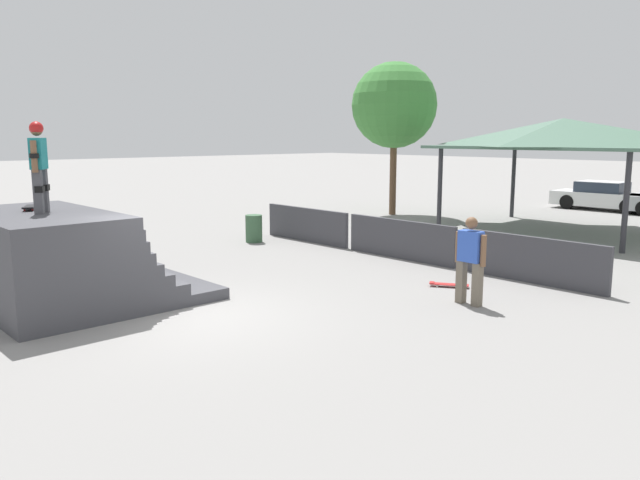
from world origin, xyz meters
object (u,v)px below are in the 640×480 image
object	(u,v)px
skateboard_on_ground	(448,284)
bystander_walking	(470,256)
skateboard_on_deck	(30,207)
parked_car_white	(603,196)
skater_on_deck	(39,161)
tree_far_back	(394,106)
trash_bin	(254,229)

from	to	relation	value
skateboard_on_ground	bystander_walking	bearing A→B (deg)	109.73
skateboard_on_deck	parked_car_white	size ratio (longest dim) A/B	0.18
skateboard_on_deck	bystander_walking	size ratio (longest dim) A/B	0.46
skater_on_deck	skateboard_on_ground	size ratio (longest dim) A/B	2.08
parked_car_white	bystander_walking	bearing A→B (deg)	-75.80
skateboard_on_ground	skater_on_deck	bearing A→B (deg)	25.42
tree_far_back	skateboard_on_ground	bearing A→B (deg)	-43.80
skateboard_on_ground	parked_car_white	size ratio (longest dim) A/B	0.19
skater_on_deck	skateboard_on_deck	world-z (taller)	skater_on_deck
skater_on_deck	tree_far_back	distance (m)	16.69
skater_on_deck	trash_bin	xyz separation A→B (m)	(-3.26, 7.41, -2.39)
bystander_walking	skateboard_on_ground	bearing A→B (deg)	-36.51
bystander_walking	tree_far_back	world-z (taller)	tree_far_back
tree_far_back	parked_car_white	size ratio (longest dim) A/B	1.44
skateboard_on_deck	trash_bin	world-z (taller)	skateboard_on_deck
bystander_walking	parked_car_white	xyz separation A→B (m)	(-5.08, 17.98, -0.36)
tree_far_back	trash_bin	world-z (taller)	tree_far_back
skateboard_on_ground	trash_bin	xyz separation A→B (m)	(-7.64, 0.42, 0.37)
bystander_walking	trash_bin	world-z (taller)	bystander_walking
skateboard_on_deck	bystander_walking	bearing A→B (deg)	69.62
tree_far_back	trash_bin	size ratio (longest dim) A/B	7.39
skater_on_deck	tree_far_back	world-z (taller)	tree_far_back
skater_on_deck	trash_bin	size ratio (longest dim) A/B	2.02
tree_far_back	parked_car_white	world-z (taller)	tree_far_back
trash_bin	parked_car_white	distance (m)	17.09
skateboard_on_deck	skater_on_deck	bearing A→B (deg)	26.98
skater_on_deck	skateboard_on_deck	xyz separation A→B (m)	(-0.64, -0.03, -0.93)
tree_far_back	trash_bin	xyz separation A→B (m)	(1.62, -8.47, -4.08)
bystander_walking	skateboard_on_ground	size ratio (longest dim) A/B	2.11
skateboard_on_ground	parked_car_white	distance (m)	17.56
trash_bin	skater_on_deck	bearing A→B (deg)	-66.27
skateboard_on_deck	parked_car_white	distance (m)	24.18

